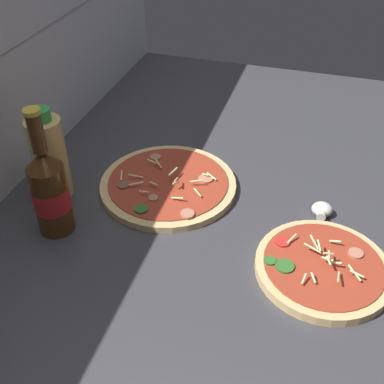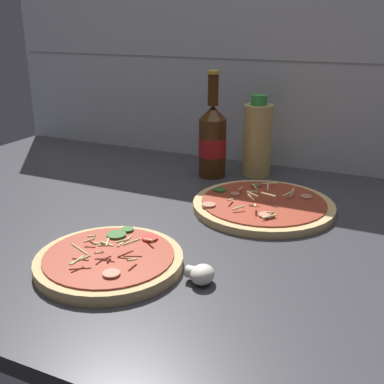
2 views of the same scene
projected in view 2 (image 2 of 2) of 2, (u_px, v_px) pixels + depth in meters
The scene contains 7 objects.
counter_slab at pixel (194, 230), 93.86cm from camera, with size 160.00×90.00×2.50cm.
tile_backsplash at pixel (268, 60), 122.81cm from camera, with size 160.00×1.13×60.00cm.
pizza_near at pixel (109, 260), 77.18cm from camera, with size 23.80×23.80×4.87cm.
pizza_far at pixel (263, 205), 100.21cm from camera, with size 29.39×29.39×4.47cm.
beer_bottle at pixel (212, 140), 118.69cm from camera, with size 6.87×6.87×26.02cm.
oil_bottle at pixel (257, 139), 119.68cm from camera, with size 7.14×7.14×20.14cm.
mushroom_left at pixel (201, 274), 72.14cm from camera, with size 4.39×4.18×2.93cm.
Camera 2 is at (35.77, -77.87, 40.24)cm, focal length 45.00 mm.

